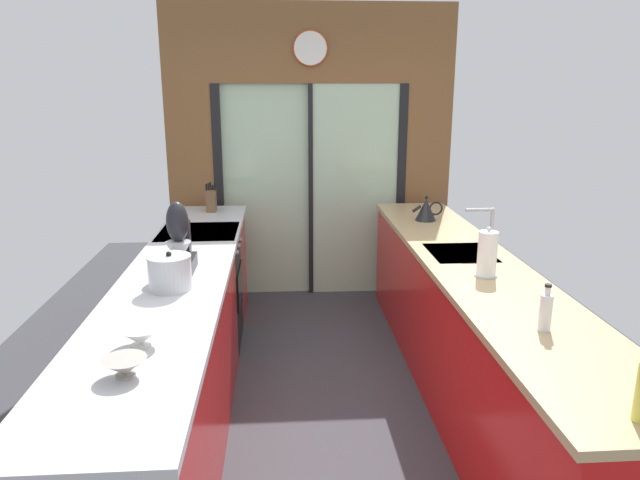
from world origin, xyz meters
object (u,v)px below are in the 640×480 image
Objects in this scene: oven_range at (202,289)px; paper_towel_roll at (487,254)px; mixing_bowl_near at (125,367)px; knife_block at (211,200)px; mixing_bowl_far at (141,336)px; soap_bottle_far at (546,311)px; stand_mixer at (179,244)px; stock_pot at (170,272)px; kettle at (426,210)px.

paper_towel_roll reaches higher than oven_range.
mixing_bowl_near is 3.00m from knife_block.
paper_towel_roll is (1.78, 0.81, 0.09)m from mixing_bowl_far.
oven_range is at bearing 146.44° from paper_towel_roll.
mixing_bowl_near is at bearing -90.00° from mixing_bowl_far.
knife_block reaches higher than mixing_bowl_far.
mixing_bowl_far is 0.86× the size of soap_bottle_far.
stand_mixer reaches higher than oven_range.
stock_pot is 0.79× the size of paper_towel_roll.
mixing_bowl_near is at bearing -170.15° from soap_bottle_far.
knife_block is at bearing 88.54° from oven_range.
paper_towel_roll is (-0.00, -1.44, 0.04)m from kettle.
soap_bottle_far is at bearing -20.76° from stock_pot.
knife_block reaches higher than stock_pot.
stand_mixer is at bearing -146.01° from kettle.
mixing_bowl_far is at bearing -178.73° from soap_bottle_far.
mixing_bowl_near is 1.81m from soap_bottle_far.
mixing_bowl_near is (0.02, -2.27, 0.50)m from oven_range.
soap_bottle_far reaches higher than stock_pot.
stock_pot reaches higher than oven_range.
paper_towel_roll reaches higher than stock_pot.
paper_towel_roll reaches higher than kettle.
paper_towel_roll is at bearing 90.00° from soap_bottle_far.
kettle is at bearing -15.08° from knife_block.
paper_towel_roll reaches higher than knife_block.
mixing_bowl_near is at bearing -89.54° from oven_range.
oven_range is at bearing 90.53° from mixing_bowl_far.
mixing_bowl_near is 2.08m from paper_towel_roll.
stock_pot is at bearing 90.00° from mixing_bowl_near.
soap_bottle_far is (1.80, -1.96, 0.56)m from oven_range.
stock_pot is at bearing -90.00° from knife_block.
kettle reaches higher than mixing_bowl_far.
soap_bottle_far reaches higher than mixing_bowl_near.
soap_bottle_far is at bearing -90.00° from paper_towel_roll.
paper_towel_roll is at bearing -90.08° from kettle.
mixing_bowl_near is 1.32m from stand_mixer.
stock_pot is 1.90m from soap_bottle_far.
mixing_bowl_far is 2.87m from kettle.
stand_mixer is (0.00, 1.04, 0.12)m from mixing_bowl_far.
oven_range is 4.18× the size of soap_bottle_far.
stand_mixer reaches higher than knife_block.
knife_block is 2.01m from stock_pot.
stand_mixer is 1.65× the size of kettle.
kettle is (1.80, 0.24, 0.55)m from oven_range.
stand_mixer is at bearing -88.90° from oven_range.
soap_bottle_far is at bearing -56.48° from knife_block.
mixing_bowl_near is 0.58× the size of paper_towel_roll.
knife_block is 0.61× the size of stand_mixer.
kettle is at bearing 51.57° from mixing_bowl_far.
mixing_bowl_far is 0.72m from stock_pot.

